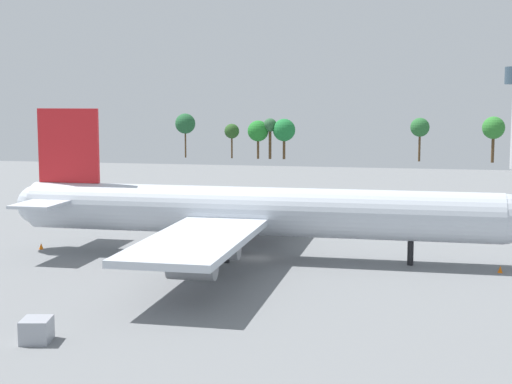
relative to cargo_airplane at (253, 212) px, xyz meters
name	(u,v)px	position (x,y,z in m)	size (l,w,h in m)	color
ground_plane	(256,258)	(0.40, 0.00, -5.54)	(244.64, 244.64, 0.00)	slate
cargo_airplane	(253,212)	(0.00, 0.00, 0.00)	(61.16, 55.07, 17.58)	silver
cargo_container_fore	(37,330)	(-9.82, -34.32, -4.62)	(2.66, 2.95, 1.85)	#999EA8
safety_cone_nose	(500,269)	(27.92, -1.95, -5.15)	(0.55, 0.55, 0.78)	orange
safety_cone_tail	(41,246)	(-27.12, -0.15, -5.15)	(0.55, 0.55, 0.79)	orange
tree_line_backdrop	(311,128)	(-13.41, 146.26, 3.94)	(99.60, 6.90, 13.87)	#51381E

